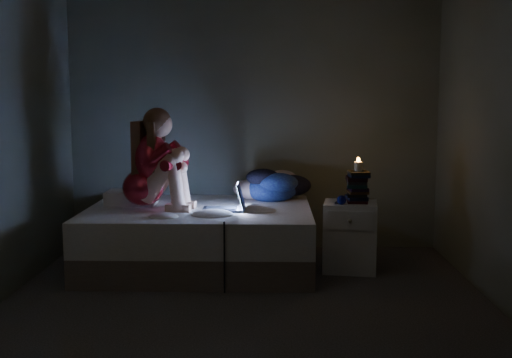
{
  "coord_description": "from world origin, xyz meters",
  "views": [
    {
      "loc": [
        0.18,
        -4.42,
        1.5
      ],
      "look_at": [
        0.05,
        1.0,
        0.8
      ],
      "focal_mm": 45.15,
      "sensor_mm": 36.0,
      "label": 1
    }
  ],
  "objects_px": {
    "woman": "(143,158)",
    "candle": "(358,164)",
    "nightstand": "(350,236)",
    "bed": "(200,238)",
    "laptop": "(223,196)",
    "phone": "(341,202)"
  },
  "relations": [
    {
      "from": "woman",
      "to": "candle",
      "type": "distance_m",
      "value": 1.84
    },
    {
      "from": "bed",
      "to": "phone",
      "type": "relative_size",
      "value": 13.83
    },
    {
      "from": "candle",
      "to": "phone",
      "type": "bearing_deg",
      "value": -162.29
    },
    {
      "from": "woman",
      "to": "nightstand",
      "type": "distance_m",
      "value": 1.91
    },
    {
      "from": "bed",
      "to": "laptop",
      "type": "relative_size",
      "value": 5.44
    },
    {
      "from": "woman",
      "to": "candle",
      "type": "bearing_deg",
      "value": 8.6
    },
    {
      "from": "nightstand",
      "to": "candle",
      "type": "relative_size",
      "value": 7.44
    },
    {
      "from": "laptop",
      "to": "nightstand",
      "type": "xyz_separation_m",
      "value": [
        1.09,
        0.08,
        -0.36
      ]
    },
    {
      "from": "woman",
      "to": "laptop",
      "type": "height_order",
      "value": "woman"
    },
    {
      "from": "woman",
      "to": "nightstand",
      "type": "bearing_deg",
      "value": 8.42
    },
    {
      "from": "candle",
      "to": "phone",
      "type": "height_order",
      "value": "candle"
    },
    {
      "from": "nightstand",
      "to": "phone",
      "type": "relative_size",
      "value": 4.25
    },
    {
      "from": "bed",
      "to": "laptop",
      "type": "bearing_deg",
      "value": -32.48
    },
    {
      "from": "laptop",
      "to": "phone",
      "type": "bearing_deg",
      "value": 1.21
    },
    {
      "from": "woman",
      "to": "phone",
      "type": "distance_m",
      "value": 1.74
    },
    {
      "from": "woman",
      "to": "candle",
      "type": "height_order",
      "value": "woman"
    },
    {
      "from": "phone",
      "to": "candle",
      "type": "bearing_deg",
      "value": 26.66
    },
    {
      "from": "laptop",
      "to": "bed",
      "type": "bearing_deg",
      "value": 146.57
    },
    {
      "from": "nightstand",
      "to": "laptop",
      "type": "bearing_deg",
      "value": -168.03
    },
    {
      "from": "nightstand",
      "to": "candle",
      "type": "distance_m",
      "value": 0.63
    },
    {
      "from": "woman",
      "to": "nightstand",
      "type": "relative_size",
      "value": 1.47
    },
    {
      "from": "woman",
      "to": "candle",
      "type": "xyz_separation_m",
      "value": [
        1.84,
        0.0,
        -0.05
      ]
    }
  ]
}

